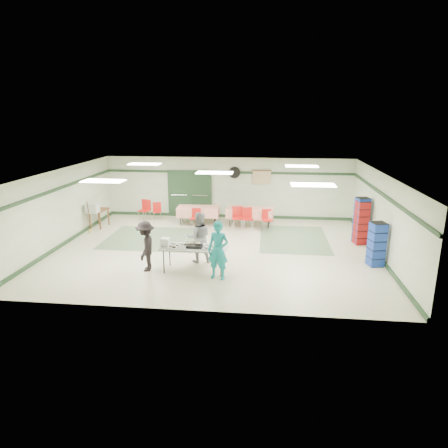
# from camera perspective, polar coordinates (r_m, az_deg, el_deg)

# --- Properties ---
(floor) EXTENTS (11.00, 11.00, 0.00)m
(floor) POSITION_cam_1_polar(r_m,az_deg,el_deg) (13.96, -1.29, -3.62)
(floor) COLOR beige
(floor) RESTS_ON ground
(ceiling) EXTENTS (11.00, 11.00, 0.00)m
(ceiling) POSITION_cam_1_polar(r_m,az_deg,el_deg) (13.31, -1.36, 7.42)
(ceiling) COLOR silver
(ceiling) RESTS_ON wall_back
(wall_back) EXTENTS (11.00, 0.00, 11.00)m
(wall_back) POSITION_cam_1_polar(r_m,az_deg,el_deg) (17.94, 0.56, 5.19)
(wall_back) COLOR beige
(wall_back) RESTS_ON floor
(wall_front) EXTENTS (11.00, 0.00, 11.00)m
(wall_front) POSITION_cam_1_polar(r_m,az_deg,el_deg) (9.32, -4.97, -4.82)
(wall_front) COLOR beige
(wall_front) RESTS_ON floor
(wall_left) EXTENTS (0.00, 9.00, 9.00)m
(wall_left) POSITION_cam_1_polar(r_m,az_deg,el_deg) (15.29, -22.24, 2.18)
(wall_left) COLOR beige
(wall_left) RESTS_ON floor
(wall_right) EXTENTS (0.00, 9.00, 9.00)m
(wall_right) POSITION_cam_1_polar(r_m,az_deg,el_deg) (13.97, 21.65, 1.06)
(wall_right) COLOR beige
(wall_right) RESTS_ON floor
(trim_back) EXTENTS (11.00, 0.06, 0.10)m
(trim_back) POSITION_cam_1_polar(r_m,az_deg,el_deg) (17.80, 0.56, 7.39)
(trim_back) COLOR #1F3A21
(trim_back) RESTS_ON wall_back
(baseboard_back) EXTENTS (11.00, 0.06, 0.12)m
(baseboard_back) POSITION_cam_1_polar(r_m,az_deg,el_deg) (18.19, 0.54, 1.17)
(baseboard_back) COLOR #1F3A21
(baseboard_back) RESTS_ON floor
(trim_left) EXTENTS (0.06, 9.00, 0.10)m
(trim_left) POSITION_cam_1_polar(r_m,az_deg,el_deg) (15.14, -22.41, 4.75)
(trim_left) COLOR #1F3A21
(trim_left) RESTS_ON wall_back
(baseboard_left) EXTENTS (0.06, 9.00, 0.12)m
(baseboard_left) POSITION_cam_1_polar(r_m,az_deg,el_deg) (15.60, -21.66, -2.43)
(baseboard_left) COLOR #1F3A21
(baseboard_left) RESTS_ON floor
(trim_right) EXTENTS (0.06, 9.00, 0.10)m
(trim_right) POSITION_cam_1_polar(r_m,az_deg,el_deg) (13.82, 21.81, 3.88)
(trim_right) COLOR #1F3A21
(trim_right) RESTS_ON wall_back
(baseboard_right) EXTENTS (0.06, 9.00, 0.12)m
(baseboard_right) POSITION_cam_1_polar(r_m,az_deg,el_deg) (14.32, 21.02, -3.94)
(baseboard_right) COLOR #1F3A21
(baseboard_right) RESTS_ON floor
(green_patch_a) EXTENTS (3.50, 3.00, 0.01)m
(green_patch_a) POSITION_cam_1_polar(r_m,az_deg,el_deg) (15.39, -10.08, -2.00)
(green_patch_a) COLOR #637E5C
(green_patch_a) RESTS_ON floor
(green_patch_b) EXTENTS (2.50, 3.50, 0.01)m
(green_patch_b) POSITION_cam_1_polar(r_m,az_deg,el_deg) (15.30, 9.91, -2.09)
(green_patch_b) COLOR #637E5C
(green_patch_b) RESTS_ON floor
(double_door_left) EXTENTS (0.90, 0.06, 2.10)m
(double_door_left) POSITION_cam_1_polar(r_m,az_deg,el_deg) (18.29, -6.35, 4.33)
(double_door_left) COLOR gray
(double_door_left) RESTS_ON floor
(double_door_right) EXTENTS (0.90, 0.06, 2.10)m
(double_door_right) POSITION_cam_1_polar(r_m,az_deg,el_deg) (18.11, -3.41, 4.29)
(double_door_right) COLOR gray
(double_door_right) RESTS_ON floor
(door_frame) EXTENTS (2.00, 0.03, 2.15)m
(door_frame) POSITION_cam_1_polar(r_m,az_deg,el_deg) (18.17, -4.92, 4.30)
(door_frame) COLOR #1F3A21
(door_frame) RESTS_ON floor
(wall_fan) EXTENTS (0.50, 0.10, 0.50)m
(wall_fan) POSITION_cam_1_polar(r_m,az_deg,el_deg) (17.74, 1.52, 7.36)
(wall_fan) COLOR black
(wall_fan) RESTS_ON wall_back
(scroll_banner) EXTENTS (0.80, 0.02, 0.60)m
(scroll_banner) POSITION_cam_1_polar(r_m,az_deg,el_deg) (17.72, 5.41, 6.63)
(scroll_banner) COLOR tan
(scroll_banner) RESTS_ON wall_back
(serving_table) EXTENTS (2.00, 0.87, 0.76)m
(serving_table) POSITION_cam_1_polar(r_m,az_deg,el_deg) (11.89, -4.28, -3.46)
(serving_table) COLOR #9E9E9A
(serving_table) RESTS_ON floor
(sheet_tray_right) EXTENTS (0.56, 0.43, 0.02)m
(sheet_tray_right) POSITION_cam_1_polar(r_m,az_deg,el_deg) (11.69, -1.55, -3.48)
(sheet_tray_right) COLOR silver
(sheet_tray_right) RESTS_ON serving_table
(sheet_tray_mid) EXTENTS (0.55, 0.42, 0.02)m
(sheet_tray_mid) POSITION_cam_1_polar(r_m,az_deg,el_deg) (12.05, -4.40, -2.93)
(sheet_tray_mid) COLOR silver
(sheet_tray_mid) RESTS_ON serving_table
(sheet_tray_left) EXTENTS (0.63, 0.49, 0.02)m
(sheet_tray_left) POSITION_cam_1_polar(r_m,az_deg,el_deg) (11.89, -6.62, -3.25)
(sheet_tray_left) COLOR silver
(sheet_tray_left) RESTS_ON serving_table
(baking_pan) EXTENTS (0.47, 0.30, 0.08)m
(baking_pan) POSITION_cam_1_polar(r_m,az_deg,el_deg) (11.80, -4.22, -3.19)
(baking_pan) COLOR black
(baking_pan) RESTS_ON serving_table
(foam_box_stack) EXTENTS (0.26, 0.24, 0.23)m
(foam_box_stack) POSITION_cam_1_polar(r_m,az_deg,el_deg) (12.07, -8.39, -2.52)
(foam_box_stack) COLOR white
(foam_box_stack) RESTS_ON serving_table
(volunteer_teal) EXTENTS (0.70, 0.54, 1.69)m
(volunteer_teal) POSITION_cam_1_polar(r_m,az_deg,el_deg) (11.29, -0.84, -3.79)
(volunteer_teal) COLOR teal
(volunteer_teal) RESTS_ON floor
(volunteer_grey) EXTENTS (0.90, 0.77, 1.63)m
(volunteer_grey) POSITION_cam_1_polar(r_m,az_deg,el_deg) (12.59, -3.61, -1.90)
(volunteer_grey) COLOR gray
(volunteer_grey) RESTS_ON floor
(volunteer_dark) EXTENTS (0.67, 1.04, 1.52)m
(volunteer_dark) POSITION_cam_1_polar(r_m,az_deg,el_deg) (12.13, -11.12, -3.13)
(volunteer_dark) COLOR black
(volunteer_dark) RESTS_ON floor
(dining_table_a) EXTENTS (1.98, 0.99, 0.77)m
(dining_table_a) POSITION_cam_1_polar(r_m,az_deg,el_deg) (16.75, 3.72, 1.67)
(dining_table_a) COLOR red
(dining_table_a) RESTS_ON floor
(dining_table_b) EXTENTS (1.77, 0.84, 0.77)m
(dining_table_b) POSITION_cam_1_polar(r_m,az_deg,el_deg) (16.98, -3.72, 1.86)
(dining_table_b) COLOR red
(dining_table_b) RESTS_ON floor
(chair_a) EXTENTS (0.50, 0.50, 0.89)m
(chair_a) POSITION_cam_1_polar(r_m,az_deg,el_deg) (16.21, 3.35, 1.12)
(chair_a) COLOR red
(chair_a) RESTS_ON floor
(chair_b) EXTENTS (0.47, 0.47, 0.93)m
(chair_b) POSITION_cam_1_polar(r_m,az_deg,el_deg) (16.23, 1.96, 1.24)
(chair_b) COLOR red
(chair_b) RESTS_ON floor
(chair_c) EXTENTS (0.47, 0.47, 0.84)m
(chair_c) POSITION_cam_1_polar(r_m,az_deg,el_deg) (16.19, 6.16, 0.92)
(chair_c) COLOR red
(chair_c) RESTS_ON floor
(chair_d) EXTENTS (0.42, 0.42, 0.81)m
(chair_d) POSITION_cam_1_polar(r_m,az_deg,el_deg) (16.45, -4.04, 1.14)
(chair_d) COLOR red
(chair_d) RESTS_ON floor
(chair_loose_a) EXTENTS (0.45, 0.45, 0.78)m
(chair_loose_a) POSITION_cam_1_polar(r_m,az_deg,el_deg) (17.87, -9.54, 2.07)
(chair_loose_a) COLOR red
(chair_loose_a) RESTS_ON floor
(chair_loose_b) EXTENTS (0.54, 0.54, 0.94)m
(chair_loose_b) POSITION_cam_1_polar(r_m,az_deg,el_deg) (17.81, -11.19, 2.27)
(chair_loose_b) COLOR red
(chair_loose_b) RESTS_ON floor
(crate_stack_blue_a) EXTENTS (0.50, 0.50, 1.69)m
(crate_stack_blue_a) POSITION_cam_1_polar(r_m,az_deg,el_deg) (15.20, 18.98, 0.46)
(crate_stack_blue_a) COLOR #1B41A5
(crate_stack_blue_a) RESTS_ON floor
(crate_stack_red) EXTENTS (0.49, 0.49, 1.59)m
(crate_stack_red) POSITION_cam_1_polar(r_m,az_deg,el_deg) (15.12, 19.04, 0.18)
(crate_stack_red) COLOR maroon
(crate_stack_red) RESTS_ON floor
(crate_stack_blue_b) EXTENTS (0.52, 0.52, 1.39)m
(crate_stack_blue_b) POSITION_cam_1_polar(r_m,az_deg,el_deg) (13.14, 20.97, -2.72)
(crate_stack_blue_b) COLOR #1B41A5
(crate_stack_blue_b) RESTS_ON floor
(printer_table) EXTENTS (0.65, 0.92, 0.74)m
(printer_table) POSITION_cam_1_polar(r_m,az_deg,el_deg) (17.29, -17.45, 1.65)
(printer_table) COLOR brown
(printer_table) RESTS_ON floor
(office_printer) EXTENTS (0.47, 0.41, 0.37)m
(office_printer) POSITION_cam_1_polar(r_m,az_deg,el_deg) (16.73, -18.29, 2.15)
(office_printer) COLOR #ADADA8
(office_printer) RESTS_ON printer_table
(broom) EXTENTS (0.05, 0.21, 1.24)m
(broom) POSITION_cam_1_polar(r_m,az_deg,el_deg) (16.67, -18.71, 1.08)
(broom) COLOR brown
(broom) RESTS_ON floor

